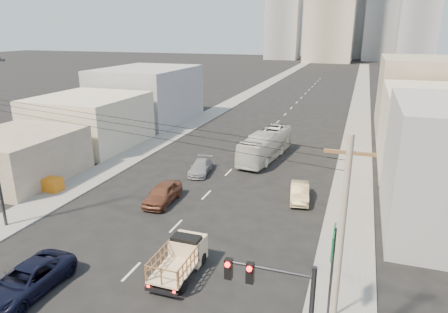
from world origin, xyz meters
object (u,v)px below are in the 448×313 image
Objects in this scene: sedan_tan at (300,192)px; sedan_grey at (201,167)px; green_sign at (333,253)px; flatbed_pickup at (180,256)px; city_bus at (266,145)px; navy_pickup at (27,280)px; traffic_signal at (281,309)px; utility_pole at (339,254)px; crate_stack at (51,184)px; sedan_brown at (163,193)px.

sedan_tan is 0.96× the size of sedan_grey.
sedan_tan is 0.84× the size of green_sign.
city_bus reaches higher than flatbed_pickup.
navy_pickup is at bearing -133.74° from sedan_tan.
flatbed_pickup is at bearing -80.48° from sedan_grey.
navy_pickup is 0.91× the size of traffic_signal.
green_sign is 0.50× the size of utility_pole.
navy_pickup is 20.71m from sedan_tan.
crate_stack is at bearing 148.79° from traffic_signal.
sedan_brown is at bearing -102.67° from city_bus.
sedan_tan is at bearing -27.03° from sedan_grey.
flatbed_pickup is 2.45× the size of crate_stack.
green_sign reaches higher than sedan_brown.
sedan_tan is at bearing 68.89° from flatbed_pickup.
city_bus is at bearing 104.20° from traffic_signal.
sedan_grey is at bearing 128.22° from green_sign.
sedan_brown is 7.46m from sedan_grey.
traffic_signal is (7.37, -29.12, 2.58)m from city_bus.
flatbed_pickup is 1.04× the size of sedan_tan.
green_sign is (13.95, -9.91, 2.94)m from sedan_brown.
traffic_signal is 26.84m from crate_stack.
traffic_signal is (2.09, -19.01, 3.38)m from sedan_tan.
flatbed_pickup is at bearing 156.14° from utility_pole.
flatbed_pickup is 0.73× the size of traffic_signal.
city_bus is 30.15m from traffic_signal.
green_sign is 2.91m from utility_pole.
sedan_tan is 0.70× the size of traffic_signal.
green_sign is at bearing -37.62° from sedan_brown.
traffic_signal is (12.28, -22.37, 3.44)m from sedan_grey.
city_bus is (6.59, 27.08, 0.73)m from navy_pickup.
utility_pole reaches higher than traffic_signal.
utility_pole reaches higher than navy_pickup.
green_sign reaches higher than city_bus.
sedan_tan reaches higher than crate_stack.
crate_stack is at bearing 160.02° from green_sign.
traffic_signal reaches higher than sedan_grey.
crate_stack is at bearing -175.98° from sedan_brown.
crate_stack is (-10.49, -8.57, 0.05)m from sedan_grey.
utility_pole is at bearing 55.39° from traffic_signal.
navy_pickup reaches higher than crate_stack.
sedan_brown is at bearing -167.38° from sedan_tan.
utility_pole reaches higher than sedan_tan.
flatbed_pickup is 10.36m from utility_pole.
sedan_tan reaches higher than sedan_grey.
flatbed_pickup is 22.77m from city_bus.
green_sign is at bearing 74.45° from traffic_signal.
utility_pole is (1.73, 2.51, 1.11)m from traffic_signal.
city_bus is 21.74m from crate_stack.
green_sign reaches higher than navy_pickup.
flatbed_pickup reaches higher than crate_stack.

